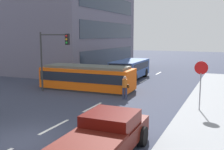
% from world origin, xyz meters
% --- Properties ---
extents(ground_plane, '(120.00, 120.00, 0.00)m').
position_xyz_m(ground_plane, '(0.00, 10.00, 0.00)').
color(ground_plane, '#33384A').
extents(sidewalk_curb_right, '(3.20, 36.00, 0.14)m').
position_xyz_m(sidewalk_curb_right, '(6.80, 6.00, 0.07)').
color(sidewalk_curb_right, gray).
rests_on(sidewalk_curb_right, ground).
extents(lane_stripe_1, '(0.16, 2.40, 0.01)m').
position_xyz_m(lane_stripe_1, '(0.00, 2.00, 0.01)').
color(lane_stripe_1, silver).
rests_on(lane_stripe_1, ground).
extents(lane_stripe_2, '(0.16, 2.40, 0.01)m').
position_xyz_m(lane_stripe_2, '(0.00, 6.00, 0.01)').
color(lane_stripe_2, silver).
rests_on(lane_stripe_2, ground).
extents(lane_stripe_3, '(0.16, 2.40, 0.01)m').
position_xyz_m(lane_stripe_3, '(0.00, 16.66, 0.01)').
color(lane_stripe_3, silver).
rests_on(lane_stripe_3, ground).
extents(lane_stripe_4, '(0.16, 2.40, 0.01)m').
position_xyz_m(lane_stripe_4, '(0.00, 22.66, 0.01)').
color(lane_stripe_4, silver).
rests_on(lane_stripe_4, ground).
extents(streetcar_tram, '(7.88, 2.79, 2.03)m').
position_xyz_m(streetcar_tram, '(-3.01, 10.66, 1.05)').
color(streetcar_tram, '#EF590D').
rests_on(streetcar_tram, ground).
extents(city_bus, '(2.64, 5.97, 1.93)m').
position_xyz_m(city_bus, '(-1.73, 17.45, 1.11)').
color(city_bus, '#3A5590').
rests_on(city_bus, ground).
extents(pedestrian_crossing, '(0.51, 0.36, 1.67)m').
position_xyz_m(pedestrian_crossing, '(1.08, 8.81, 0.94)').
color(pedestrian_crossing, '#2F3450').
rests_on(pedestrian_crossing, ground).
extents(pickup_truck_parked, '(2.39, 5.05, 1.55)m').
position_xyz_m(pickup_truck_parked, '(3.71, 0.11, 0.80)').
color(pickup_truck_parked, '#50130D').
rests_on(pickup_truck_parked, ground).
extents(stop_sign, '(0.76, 0.07, 2.88)m').
position_xyz_m(stop_sign, '(6.27, 7.60, 2.19)').
color(stop_sign, gray).
rests_on(stop_sign, sidewalk_curb_right).
extents(traffic_light_mast, '(2.72, 0.33, 4.75)m').
position_xyz_m(traffic_light_mast, '(-4.96, 8.66, 3.34)').
color(traffic_light_mast, '#333333').
rests_on(traffic_light_mast, ground).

